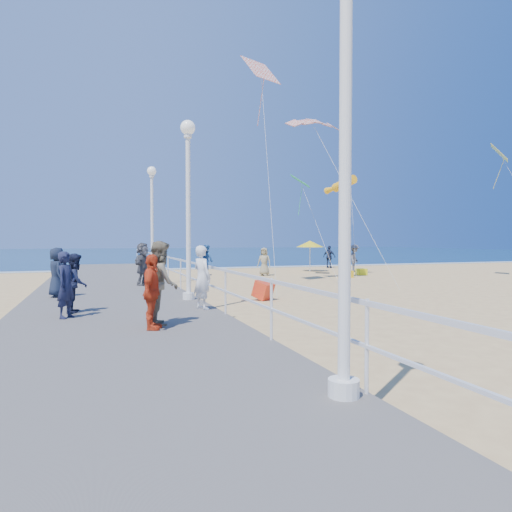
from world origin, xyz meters
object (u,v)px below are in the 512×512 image
object	(u,v)px
beach_walker_b	(329,257)
woman_holding_toddler	(202,277)
spectator_1	(161,283)
spectator_7	(76,283)
spectator_5	(143,264)
box_kite	(263,292)
lamp_post_near	(346,106)
lamp_post_far	(152,209)
toddler_held	(206,260)
spectator_4	(57,272)
beach_chair_left	(347,274)
spectator_3	(152,292)
beach_umbrella	(310,244)
beach_chair_right	(361,272)
lamp_post_mid	(188,190)
beach_walker_a	(355,258)
beach_walker_c	(264,262)
spectator_0	(66,285)

from	to	relation	value
beach_walker_b	woman_holding_toddler	bearing A→B (deg)	108.86
spectator_1	spectator_7	bearing A→B (deg)	42.21
spectator_5	box_kite	bearing A→B (deg)	-93.81
woman_holding_toddler	spectator_7	bearing A→B (deg)	57.11
lamp_post_near	beach_walker_b	xyz separation A→B (m)	(14.62, 27.05, -2.79)
lamp_post_far	toddler_held	size ratio (longest dim) A/B	6.60
spectator_4	beach_chair_left	world-z (taller)	spectator_4
spectator_3	beach_umbrella	distance (m)	23.26
lamp_post_far	beach_chair_left	world-z (taller)	lamp_post_far
spectator_1	spectator_5	world-z (taller)	spectator_1
lamp_post_far	box_kite	world-z (taller)	lamp_post_far
beach_umbrella	beach_chair_left	xyz separation A→B (m)	(-0.20, -5.28, -1.71)
woman_holding_toddler	box_kite	world-z (taller)	woman_holding_toddler
beach_chair_left	beach_umbrella	bearing A→B (deg)	87.80
lamp_post_near	woman_holding_toddler	bearing A→B (deg)	90.41
beach_chair_right	lamp_post_near	bearing A→B (deg)	-123.05
lamp_post_mid	beach_walker_b	bearing A→B (deg)	51.00
spectator_1	beach_walker_a	bearing A→B (deg)	-35.97
spectator_3	spectator_7	world-z (taller)	spectator_3
beach_walker_c	beach_umbrella	size ratio (longest dim) A/B	0.80
toddler_held	spectator_3	xyz separation A→B (m)	(-1.69, -2.45, -0.50)
lamp_post_far	woman_holding_toddler	xyz separation A→B (m)	(-0.05, -11.04, -2.44)
spectator_1	beach_umbrella	world-z (taller)	spectator_1
spectator_4	beach_umbrella	bearing A→B (deg)	-60.34
lamp_post_mid	beach_walker_c	size ratio (longest dim) A/B	3.10
lamp_post_mid	spectator_0	distance (m)	4.71
lamp_post_mid	beach_walker_c	world-z (taller)	lamp_post_mid
spectator_1	spectator_5	distance (m)	8.74
box_kite	beach_chair_right	size ratio (longest dim) A/B	1.09
beach_walker_a	beach_umbrella	world-z (taller)	beach_umbrella
lamp_post_near	lamp_post_far	world-z (taller)	same
spectator_1	spectator_5	size ratio (longest dim) A/B	1.05
beach_walker_a	lamp_post_far	bearing A→B (deg)	152.30
beach_walker_a	beach_chair_left	world-z (taller)	beach_walker_a
lamp_post_near	box_kite	world-z (taller)	lamp_post_near
toddler_held	beach_walker_c	world-z (taller)	toddler_held
lamp_post_near	spectator_3	distance (m)	5.53
lamp_post_near	spectator_1	distance (m)	5.82
lamp_post_near	spectator_5	size ratio (longest dim) A/B	3.17
lamp_post_mid	spectator_7	xyz separation A→B (m)	(-3.09, -1.50, -2.54)
woman_holding_toddler	beach_chair_left	world-z (taller)	woman_holding_toddler
lamp_post_near	toddler_held	xyz separation A→B (m)	(0.10, 7.11, -2.01)
lamp_post_mid	beach_walker_a	bearing A→B (deg)	43.88
lamp_post_near	beach_chair_left	world-z (taller)	lamp_post_near
beach_walker_b	box_kite	size ratio (longest dim) A/B	2.90
lamp_post_near	spectator_7	xyz separation A→B (m)	(-3.09, 7.50, -2.54)
lamp_post_near	beach_walker_b	world-z (taller)	lamp_post_near
toddler_held	beach_walker_a	distance (m)	20.88
lamp_post_near	lamp_post_far	size ratio (longest dim) A/B	1.00
spectator_0	lamp_post_far	bearing A→B (deg)	12.95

